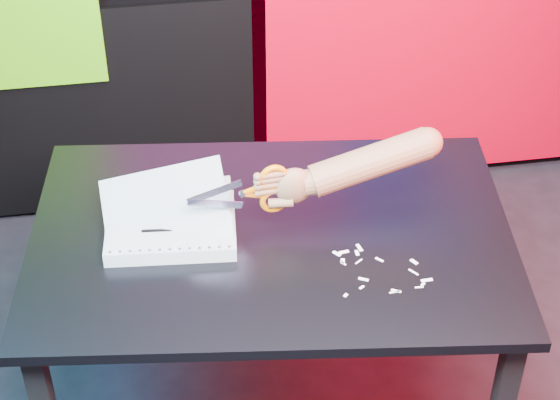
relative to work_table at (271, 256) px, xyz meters
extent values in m
cube|color=black|center=(-0.50, 1.13, -0.22)|extent=(1.30, 0.02, 0.85)
cube|color=black|center=(-0.52, 0.43, -0.31)|extent=(0.06, 0.06, 0.72)
cube|color=black|center=(0.61, 0.29, -0.31)|extent=(0.06, 0.06, 0.72)
cube|color=black|center=(0.00, 0.00, 0.07)|extent=(1.36, 0.99, 0.03)
cube|color=white|center=(-0.26, 0.04, 0.10)|extent=(0.35, 0.27, 0.04)
cube|color=white|center=(-0.26, 0.04, 0.12)|extent=(0.35, 0.27, 0.00)
cube|color=white|center=(-0.26, 0.04, 0.13)|extent=(0.34, 0.26, 0.10)
cube|color=white|center=(-0.27, 0.05, 0.15)|extent=(0.34, 0.22, 0.18)
cylinder|color=#22222B|center=(-0.42, -0.06, 0.13)|extent=(0.01, 0.01, 0.00)
cylinder|color=#22222B|center=(-0.39, -0.06, 0.13)|extent=(0.01, 0.01, 0.00)
cylinder|color=#22222B|center=(-0.37, -0.07, 0.13)|extent=(0.01, 0.01, 0.00)
cylinder|color=#22222B|center=(-0.34, -0.07, 0.13)|extent=(0.01, 0.01, 0.00)
cylinder|color=#22222B|center=(-0.32, -0.07, 0.13)|extent=(0.01, 0.01, 0.00)
cylinder|color=#22222B|center=(-0.29, -0.07, 0.13)|extent=(0.01, 0.01, 0.00)
cylinder|color=#22222B|center=(-0.27, -0.07, 0.13)|extent=(0.01, 0.01, 0.00)
cylinder|color=#22222B|center=(-0.24, -0.08, 0.13)|extent=(0.01, 0.01, 0.00)
cylinder|color=#22222B|center=(-0.22, -0.08, 0.13)|extent=(0.01, 0.01, 0.00)
cylinder|color=#22222B|center=(-0.19, -0.08, 0.13)|extent=(0.01, 0.01, 0.00)
cylinder|color=#22222B|center=(-0.17, -0.08, 0.13)|extent=(0.01, 0.01, 0.00)
cylinder|color=#22222B|center=(-0.15, -0.09, 0.13)|extent=(0.01, 0.01, 0.00)
cylinder|color=#22222B|center=(-0.12, -0.09, 0.13)|extent=(0.01, 0.01, 0.00)
cylinder|color=#22222B|center=(-0.40, 0.16, 0.13)|extent=(0.01, 0.01, 0.00)
cylinder|color=#22222B|center=(-0.37, 0.16, 0.13)|extent=(0.01, 0.01, 0.00)
cylinder|color=#22222B|center=(-0.35, 0.16, 0.13)|extent=(0.01, 0.01, 0.00)
cylinder|color=#22222B|center=(-0.32, 0.15, 0.13)|extent=(0.01, 0.01, 0.00)
cylinder|color=#22222B|center=(-0.30, 0.15, 0.13)|extent=(0.01, 0.01, 0.00)
cylinder|color=#22222B|center=(-0.27, 0.15, 0.13)|extent=(0.01, 0.01, 0.00)
cylinder|color=#22222B|center=(-0.25, 0.15, 0.13)|extent=(0.01, 0.01, 0.00)
cylinder|color=#22222B|center=(-0.22, 0.14, 0.13)|extent=(0.01, 0.01, 0.00)
cylinder|color=#22222B|center=(-0.20, 0.14, 0.13)|extent=(0.01, 0.01, 0.00)
cylinder|color=#22222B|center=(-0.17, 0.14, 0.13)|extent=(0.01, 0.01, 0.00)
cylinder|color=#22222B|center=(-0.15, 0.14, 0.13)|extent=(0.01, 0.01, 0.00)
cylinder|color=#22222B|center=(-0.13, 0.14, 0.13)|extent=(0.01, 0.01, 0.00)
cylinder|color=#22222B|center=(-0.10, 0.13, 0.13)|extent=(0.01, 0.01, 0.00)
cube|color=black|center=(-0.33, 0.09, 0.13)|extent=(0.06, 0.02, 0.00)
cube|color=black|center=(-0.24, 0.06, 0.13)|extent=(0.04, 0.01, 0.00)
cube|color=black|center=(-0.30, 0.00, 0.13)|extent=(0.08, 0.02, 0.00)
cube|color=#8E8EB0|center=(-0.14, 0.00, 0.23)|extent=(0.14, 0.02, 0.06)
cube|color=#8E8EB0|center=(-0.14, 0.00, 0.19)|extent=(0.14, 0.02, 0.06)
cylinder|color=#8E8EB0|center=(-0.07, 0.01, 0.21)|extent=(0.02, 0.01, 0.02)
cube|color=orange|center=(-0.05, 0.01, 0.21)|extent=(0.05, 0.02, 0.02)
cube|color=orange|center=(-0.05, 0.01, 0.22)|extent=(0.05, 0.02, 0.02)
torus|color=orange|center=(0.01, 0.02, 0.25)|extent=(0.08, 0.02, 0.08)
torus|color=orange|center=(0.01, 0.02, 0.18)|extent=(0.08, 0.02, 0.08)
ellipsoid|color=brown|center=(0.06, 0.02, 0.21)|extent=(0.10, 0.06, 0.11)
cylinder|color=brown|center=(0.01, 0.02, 0.21)|extent=(0.08, 0.03, 0.02)
cylinder|color=brown|center=(0.01, 0.02, 0.23)|extent=(0.07, 0.03, 0.02)
cylinder|color=brown|center=(0.01, 0.02, 0.24)|extent=(0.07, 0.03, 0.02)
cylinder|color=brown|center=(0.01, 0.02, 0.26)|extent=(0.06, 0.03, 0.02)
cylinder|color=brown|center=(0.03, 0.01, 0.17)|extent=(0.07, 0.04, 0.03)
cylinder|color=brown|center=(0.11, 0.03, 0.22)|extent=(0.07, 0.07, 0.07)
cylinder|color=brown|center=(0.27, 0.04, 0.25)|extent=(0.33, 0.11, 0.16)
sphere|color=brown|center=(0.42, 0.05, 0.29)|extent=(0.08, 0.08, 0.08)
cube|color=white|center=(0.33, -0.27, 0.08)|extent=(0.02, 0.01, 0.00)
cube|color=white|center=(0.14, -0.27, 0.08)|extent=(0.01, 0.01, 0.00)
cube|color=white|center=(0.16, -0.15, 0.08)|extent=(0.01, 0.02, 0.00)
cube|color=white|center=(0.16, -0.14, 0.08)|extent=(0.01, 0.02, 0.00)
cube|color=white|center=(0.19, -0.25, 0.08)|extent=(0.02, 0.01, 0.00)
cube|color=white|center=(0.25, -0.15, 0.08)|extent=(0.02, 0.02, 0.00)
cube|color=white|center=(0.20, -0.22, 0.08)|extent=(0.03, 0.02, 0.00)
cube|color=white|center=(0.26, -0.27, 0.08)|extent=(0.03, 0.01, 0.00)
cube|color=white|center=(0.34, -0.26, 0.08)|extent=(0.01, 0.01, 0.00)
cube|color=white|center=(0.17, -0.11, 0.08)|extent=(0.03, 0.01, 0.00)
cube|color=white|center=(0.34, -0.17, 0.08)|extent=(0.02, 0.02, 0.00)
cube|color=white|center=(0.21, -0.10, 0.08)|extent=(0.01, 0.03, 0.00)
cube|color=white|center=(0.20, -0.12, 0.08)|extent=(0.01, 0.02, 0.00)
cube|color=white|center=(0.15, -0.11, 0.08)|extent=(0.02, 0.02, 0.00)
cube|color=white|center=(0.20, -0.15, 0.08)|extent=(0.02, 0.02, 0.00)
cube|color=white|center=(0.33, -0.21, 0.08)|extent=(0.02, 0.03, 0.00)
cube|color=white|center=(0.35, -0.25, 0.08)|extent=(0.03, 0.01, 0.00)
cube|color=white|center=(0.27, -0.27, 0.08)|extent=(0.03, 0.02, 0.00)
camera|label=1|loc=(-0.28, -1.87, 1.66)|focal=60.00mm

